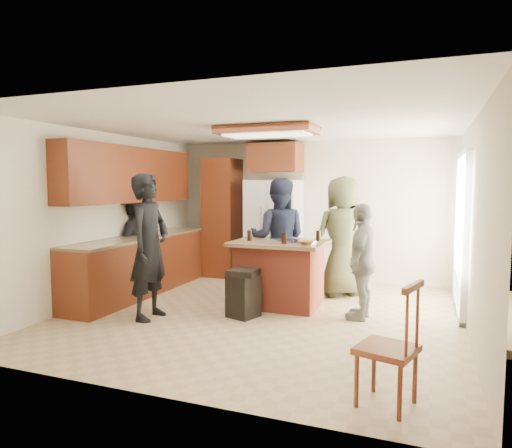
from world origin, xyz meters
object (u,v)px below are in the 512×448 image
at_px(person_front_left, 149,247).
at_px(refrigerator, 274,231).
at_px(trash_bin, 243,293).
at_px(spindle_chair, 389,350).
at_px(kitchen_island, 280,273).
at_px(person_behind_left, 278,238).
at_px(person_side_right, 362,261).
at_px(person_counter, 139,241).
at_px(person_behind_right, 342,236).

bearing_deg(person_front_left, refrigerator, -16.27).
distance_m(trash_bin, spindle_chair, 2.70).
distance_m(kitchen_island, spindle_chair, 3.06).
bearing_deg(person_behind_left, trash_bin, 74.00).
xyz_separation_m(refrigerator, kitchen_island, (0.62, -1.58, -0.43)).
bearing_deg(person_side_right, spindle_chair, 17.72).
xyz_separation_m(person_side_right, trash_bin, (-1.45, -0.48, -0.43)).
height_order(person_front_left, person_behind_left, person_front_left).
relative_size(person_counter, trash_bin, 2.60).
bearing_deg(kitchen_island, person_side_right, -11.17).
bearing_deg(person_behind_right, person_front_left, 8.47).
bearing_deg(kitchen_island, person_behind_right, 51.01).
bearing_deg(refrigerator, trash_bin, -81.28).
relative_size(person_side_right, trash_bin, 2.37).
bearing_deg(person_behind_left, refrigerator, -79.03).
relative_size(kitchen_island, spindle_chair, 1.29).
bearing_deg(spindle_chair, refrigerator, 119.49).
height_order(person_front_left, person_counter, person_front_left).
distance_m(person_side_right, spindle_chair, 2.38).
bearing_deg(person_front_left, person_side_right, -70.54).
distance_m(person_counter, trash_bin, 2.34).
bearing_deg(person_counter, person_behind_left, -92.99).
bearing_deg(person_behind_left, person_front_left, 42.39).
relative_size(refrigerator, kitchen_island, 1.41).
bearing_deg(person_behind_left, person_counter, -1.70).
relative_size(person_behind_right, spindle_chair, 1.87).
bearing_deg(person_behind_left, person_side_right, 143.00).
xyz_separation_m(person_behind_left, person_counter, (-2.25, -0.36, -0.09)).
relative_size(person_behind_right, kitchen_island, 1.45).
distance_m(person_front_left, person_side_right, 2.74).
distance_m(refrigerator, trash_bin, 2.39).
bearing_deg(person_side_right, refrigerator, -130.22).
xyz_separation_m(person_side_right, refrigerator, (-1.80, 1.81, 0.15)).
xyz_separation_m(person_front_left, person_side_right, (2.56, 0.95, -0.19)).
xyz_separation_m(person_counter, kitchen_island, (2.42, -0.07, -0.35)).
bearing_deg(person_behind_left, spindle_chair, 111.47).
relative_size(person_side_right, kitchen_island, 1.17).
bearing_deg(person_counter, person_side_right, -106.90).
bearing_deg(person_side_right, person_behind_right, -153.03).
bearing_deg(person_front_left, person_counter, 38.60).
distance_m(person_front_left, trash_bin, 1.35).
bearing_deg(kitchen_island, person_counter, 178.28).
height_order(person_behind_right, kitchen_island, person_behind_right).
height_order(person_front_left, trash_bin, person_front_left).
bearing_deg(person_front_left, person_behind_left, -37.82).
height_order(person_counter, trash_bin, person_counter).
bearing_deg(kitchen_island, person_front_left, -139.26).
relative_size(person_behind_right, refrigerator, 1.03).
relative_size(person_side_right, spindle_chair, 1.50).
bearing_deg(kitchen_island, trash_bin, -110.68).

